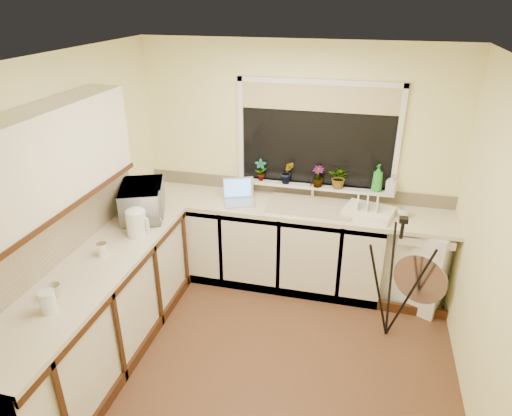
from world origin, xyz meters
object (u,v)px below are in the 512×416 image
object	(u,v)px
plant_a	(261,170)
cup_back	(403,213)
washing_machine	(418,260)
dish_rack	(369,212)
plant_c	(318,177)
microwave	(143,201)
kettle	(137,223)
plant_b	(287,172)
tripod	(394,279)
plant_d	(339,177)
soap_bottle_clear	(392,183)
steel_jar	(102,249)
glass_jug	(48,302)
soap_bottle_green	(378,178)
laptop	(239,196)
cup_left	(54,291)

from	to	relation	value
plant_a	cup_back	bearing A→B (deg)	-8.44
washing_machine	dish_rack	xyz separation A→B (m)	(-0.53, -0.07, 0.50)
plant_c	cup_back	bearing A→B (deg)	-12.86
microwave	plant_a	distance (m)	1.24
microwave	plant_c	size ratio (longest dim) A/B	2.58
washing_machine	plant_a	world-z (taller)	plant_a
dish_rack	microwave	xyz separation A→B (m)	(-2.09, -0.52, 0.12)
microwave	cup_back	distance (m)	2.47
kettle	plant_b	world-z (taller)	plant_b
washing_machine	plant_b	world-z (taller)	plant_b
dish_rack	plant_a	distance (m)	1.17
tripod	plant_d	bearing A→B (deg)	149.07
washing_machine	soap_bottle_clear	world-z (taller)	soap_bottle_clear
soap_bottle_clear	cup_back	size ratio (longest dim) A/B	1.81
microwave	soap_bottle_clear	size ratio (longest dim) A/B	2.74
steel_jar	plant_b	world-z (taller)	plant_b
dish_rack	glass_jug	size ratio (longest dim) A/B	2.88
steel_jar	plant_c	world-z (taller)	plant_c
dish_rack	glass_jug	world-z (taller)	glass_jug
steel_jar	microwave	world-z (taller)	microwave
plant_a	plant_c	distance (m)	0.59
plant_a	washing_machine	bearing A→B (deg)	-6.23
microwave	soap_bottle_green	distance (m)	2.28
washing_machine	plant_c	world-z (taller)	plant_c
laptop	glass_jug	world-z (taller)	laptop
cup_back	plant_c	bearing A→B (deg)	167.14
plant_a	plant_d	bearing A→B (deg)	-0.63
laptop	plant_c	world-z (taller)	plant_c
glass_jug	steel_jar	size ratio (longest dim) A/B	1.41
plant_b	tripod	bearing A→B (deg)	-37.02
dish_rack	plant_d	world-z (taller)	plant_d
soap_bottle_green	soap_bottle_clear	xyz separation A→B (m)	(0.14, -0.02, -0.04)
washing_machine	cup_left	bearing A→B (deg)	-119.61
tripod	plant_c	distance (m)	1.27
glass_jug	soap_bottle_green	world-z (taller)	soap_bottle_green
glass_jug	plant_c	size ratio (longest dim) A/B	0.72
plant_c	cup_left	size ratio (longest dim) A/B	2.04
tripod	steel_jar	bearing A→B (deg)	-139.53
dish_rack	plant_d	distance (m)	0.46
microwave	plant_b	bearing A→B (deg)	-80.22
dish_rack	tripod	world-z (taller)	tripod
dish_rack	cup_left	size ratio (longest dim) A/B	4.24
plant_c	dish_rack	bearing A→B (deg)	-23.42
washing_machine	plant_c	xyz separation A→B (m)	(-1.06, 0.16, 0.73)
cup_back	plant_a	bearing A→B (deg)	171.56
cup_back	cup_left	world-z (taller)	cup_left
washing_machine	plant_d	xyz separation A→B (m)	(-0.84, 0.17, 0.74)
soap_bottle_clear	kettle	bearing A→B (deg)	-152.37
plant_b	laptop	bearing A→B (deg)	-152.71
microwave	plant_b	distance (m)	1.46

